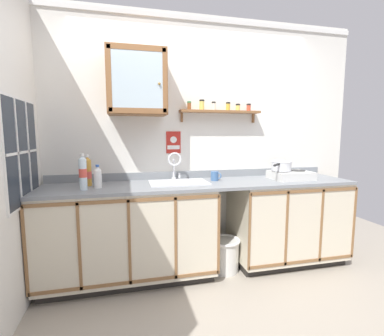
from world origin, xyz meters
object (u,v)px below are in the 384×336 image
at_px(bottle_water_clear_2, 83,173).
at_px(mug, 215,176).
at_px(bottle_opaque_white_1, 98,177).
at_px(bottle_juice_amber_0, 88,172).
at_px(hot_plate_stove, 291,175).
at_px(trash_bin, 225,254).
at_px(saucepan, 281,166).
at_px(warning_sign, 173,143).
at_px(sink, 178,185).
at_px(wall_cabinet, 137,83).

distance_m(bottle_water_clear_2, mug, 1.28).
bearing_deg(bottle_opaque_white_1, bottle_juice_amber_0, 125.64).
xyz_separation_m(hot_plate_stove, mug, (-0.82, 0.10, 0.01)).
relative_size(bottle_opaque_white_1, trash_bin, 0.62).
height_order(saucepan, trash_bin, saucepan).
bearing_deg(mug, warning_sign, 150.84).
distance_m(sink, bottle_juice_amber_0, 0.86).
relative_size(hot_plate_stove, warning_sign, 1.77).
bearing_deg(wall_cabinet, bottle_water_clear_2, -151.56).
xyz_separation_m(bottle_water_clear_2, warning_sign, (0.86, 0.42, 0.24)).
bearing_deg(wall_cabinet, warning_sign, 22.80).
distance_m(bottle_juice_amber_0, trash_bin, 1.58).
xyz_separation_m(saucepan, bottle_opaque_white_1, (-1.86, -0.06, -0.05)).
distance_m(bottle_juice_amber_0, warning_sign, 0.91).
height_order(bottle_juice_amber_0, warning_sign, warning_sign).
height_order(hot_plate_stove, saucepan, saucepan).
bearing_deg(sink, mug, 7.12).
relative_size(hot_plate_stove, bottle_water_clear_2, 1.29).
relative_size(mug, wall_cabinet, 0.16).
bearing_deg(bottle_juice_amber_0, sink, -3.44).
relative_size(saucepan, wall_cabinet, 0.50).
height_order(mug, warning_sign, warning_sign).
distance_m(sink, wall_cabinet, 1.06).
relative_size(hot_plate_stove, bottle_opaque_white_1, 1.94).
bearing_deg(mug, sink, -172.88).
relative_size(bottle_opaque_white_1, mug, 2.09).
height_order(hot_plate_stove, wall_cabinet, wall_cabinet).
bearing_deg(hot_plate_stove, wall_cabinet, 174.02).
distance_m(sink, bottle_water_clear_2, 0.89).
height_order(hot_plate_stove, bottle_water_clear_2, bottle_water_clear_2).
relative_size(hot_plate_stove, trash_bin, 1.21).
bearing_deg(hot_plate_stove, bottle_water_clear_2, -177.33).
bearing_deg(bottle_opaque_white_1, wall_cabinet, 28.26).
relative_size(sink, trash_bin, 1.69).
xyz_separation_m(bottle_water_clear_2, trash_bin, (1.32, 0.05, -0.89)).
xyz_separation_m(saucepan, bottle_water_clear_2, (-1.98, -0.12, 0.00)).
distance_m(saucepan, warning_sign, 1.18).
height_order(sink, warning_sign, warning_sign).
height_order(hot_plate_stove, bottle_juice_amber_0, bottle_juice_amber_0).
bearing_deg(bottle_juice_amber_0, wall_cabinet, 7.35).
bearing_deg(sink, saucepan, -1.66).
xyz_separation_m(bottle_water_clear_2, wall_cabinet, (0.49, 0.26, 0.82)).
xyz_separation_m(hot_plate_stove, warning_sign, (-1.21, 0.32, 0.35)).
distance_m(bottle_opaque_white_1, warning_sign, 0.88).
xyz_separation_m(bottle_opaque_white_1, warning_sign, (0.75, 0.36, 0.30)).
relative_size(bottle_water_clear_2, wall_cabinet, 0.52).
xyz_separation_m(hot_plate_stove, bottle_juice_amber_0, (-2.06, 0.11, 0.09)).
xyz_separation_m(wall_cabinet, trash_bin, (0.84, -0.21, -1.71)).
bearing_deg(bottle_juice_amber_0, saucepan, -2.43).
bearing_deg(mug, bottle_juice_amber_0, 179.93).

